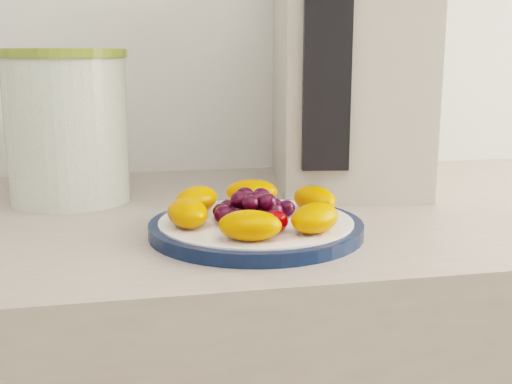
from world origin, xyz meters
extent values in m
cylinder|color=#0A1835|center=(0.04, 1.07, 0.91)|extent=(0.25, 0.25, 0.01)
cylinder|color=white|center=(0.04, 1.07, 0.91)|extent=(0.22, 0.22, 0.02)
cylinder|color=#365E1E|center=(-0.18, 1.30, 1.00)|extent=(0.18, 0.18, 0.20)
cylinder|color=olive|center=(-0.18, 1.30, 1.10)|extent=(0.19, 0.19, 0.01)
cube|color=#B7AD9F|center=(0.23, 1.33, 1.08)|extent=(0.25, 0.32, 0.36)
cube|color=black|center=(0.16, 1.19, 1.09)|extent=(0.06, 0.03, 0.27)
ellipsoid|color=#DF5C00|center=(0.12, 1.10, 0.93)|extent=(0.06, 0.08, 0.03)
ellipsoid|color=#DF5C00|center=(0.05, 1.15, 0.93)|extent=(0.07, 0.05, 0.03)
ellipsoid|color=#DF5C00|center=(-0.02, 1.12, 0.93)|extent=(0.07, 0.08, 0.03)
ellipsoid|color=#DF5C00|center=(-0.04, 1.06, 0.93)|extent=(0.05, 0.07, 0.03)
ellipsoid|color=#DF5C00|center=(0.02, 1.00, 0.93)|extent=(0.07, 0.06, 0.03)
ellipsoid|color=#DF5C00|center=(0.09, 1.01, 0.93)|extent=(0.08, 0.07, 0.03)
ellipsoid|color=black|center=(0.04, 1.07, 0.93)|extent=(0.02, 0.02, 0.02)
ellipsoid|color=black|center=(0.06, 1.07, 0.93)|extent=(0.02, 0.02, 0.02)
ellipsoid|color=black|center=(0.05, 1.09, 0.93)|extent=(0.02, 0.02, 0.02)
ellipsoid|color=black|center=(0.03, 1.09, 0.93)|extent=(0.02, 0.02, 0.02)
ellipsoid|color=black|center=(0.02, 1.07, 0.93)|extent=(0.02, 0.02, 0.02)
ellipsoid|color=black|center=(0.03, 1.06, 0.93)|extent=(0.02, 0.02, 0.02)
ellipsoid|color=black|center=(0.05, 1.06, 0.93)|extent=(0.02, 0.02, 0.02)
ellipsoid|color=black|center=(0.08, 1.08, 0.93)|extent=(0.02, 0.02, 0.02)
ellipsoid|color=black|center=(0.07, 1.10, 0.93)|extent=(0.02, 0.02, 0.02)
ellipsoid|color=black|center=(0.05, 1.11, 0.93)|extent=(0.02, 0.02, 0.02)
ellipsoid|color=black|center=(0.03, 1.11, 0.93)|extent=(0.02, 0.02, 0.02)
ellipsoid|color=black|center=(0.01, 1.10, 0.93)|extent=(0.02, 0.02, 0.02)
ellipsoid|color=black|center=(0.00, 1.08, 0.93)|extent=(0.02, 0.02, 0.02)
ellipsoid|color=black|center=(0.00, 1.06, 0.93)|extent=(0.02, 0.02, 0.02)
ellipsoid|color=black|center=(0.01, 1.05, 0.93)|extent=(0.02, 0.02, 0.02)
ellipsoid|color=black|center=(0.03, 1.04, 0.93)|extent=(0.02, 0.02, 0.02)
ellipsoid|color=black|center=(0.05, 1.04, 0.93)|extent=(0.02, 0.02, 0.02)
ellipsoid|color=black|center=(0.04, 1.07, 0.94)|extent=(0.02, 0.02, 0.02)
ellipsoid|color=black|center=(0.05, 1.09, 0.94)|extent=(0.02, 0.02, 0.02)
ellipsoid|color=black|center=(0.03, 1.09, 0.94)|extent=(0.02, 0.02, 0.02)
ellipsoid|color=black|center=(0.02, 1.07, 0.94)|extent=(0.02, 0.02, 0.02)
ellipsoid|color=black|center=(0.03, 1.06, 0.94)|extent=(0.02, 0.02, 0.02)
ellipsoid|color=black|center=(0.05, 1.06, 0.94)|extent=(0.02, 0.02, 0.02)
ellipsoid|color=#BF0003|center=(0.02, 1.01, 0.93)|extent=(0.03, 0.03, 0.02)
ellipsoid|color=#BF0003|center=(0.05, 1.02, 0.93)|extent=(0.04, 0.03, 0.02)
camera|label=1|loc=(-0.10, 0.38, 1.11)|focal=45.00mm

